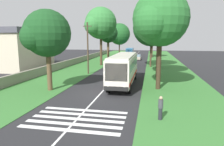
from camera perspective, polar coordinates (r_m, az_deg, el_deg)
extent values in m
plane|color=#262628|center=(21.16, -3.23, -5.80)|extent=(160.00, 160.00, 0.00)
cube|color=#387533|center=(37.62, -9.82, 0.96)|extent=(120.00, 8.00, 0.04)
cube|color=#387533|center=(35.37, 15.90, 0.18)|extent=(120.00, 8.00, 0.04)
cube|color=silver|center=(35.58, 2.64, 0.57)|extent=(110.00, 0.16, 0.01)
cube|color=silver|center=(24.72, 3.31, 1.43)|extent=(11.00, 2.50, 2.90)
cube|color=slate|center=(24.95, 3.41, 2.72)|extent=(9.68, 2.54, 0.85)
cube|color=slate|center=(19.33, 1.18, 0.16)|extent=(0.08, 2.20, 1.74)
cube|color=red|center=(24.88, 3.29, -0.84)|extent=(10.78, 2.53, 0.36)
cube|color=silver|center=(24.55, 3.34, 4.99)|extent=(10.56, 2.30, 0.18)
cube|color=black|center=(19.54, 1.10, -4.46)|extent=(0.16, 2.40, 0.40)
sphere|color=#F2EDCC|center=(19.71, -1.18, -3.94)|extent=(0.24, 0.24, 0.24)
sphere|color=#F2EDCC|center=(19.45, 3.48, -4.15)|extent=(0.24, 0.24, 0.24)
cylinder|color=black|center=(21.43, -1.17, -4.07)|extent=(1.10, 0.32, 1.10)
cylinder|color=black|center=(28.55, 1.92, -0.58)|extent=(1.10, 0.32, 1.10)
cylinder|color=black|center=(21.08, 4.97, -4.33)|extent=(1.10, 0.32, 1.10)
cylinder|color=black|center=(28.29, 6.52, -0.74)|extent=(1.10, 0.32, 1.10)
cube|color=silver|center=(13.40, -12.63, -15.48)|extent=(0.45, 6.80, 0.01)
cube|color=silver|center=(14.16, -11.14, -14.01)|extent=(0.45, 6.80, 0.01)
cube|color=silver|center=(14.93, -9.83, -12.69)|extent=(0.45, 6.80, 0.01)
cube|color=silver|center=(15.71, -8.65, -11.49)|extent=(0.45, 6.80, 0.01)
cube|color=silver|center=(16.50, -7.60, -10.40)|extent=(0.45, 6.80, 0.01)
cube|color=#B7A893|center=(45.73, 1.95, 3.28)|extent=(4.30, 1.75, 0.70)
cube|color=slate|center=(45.56, 1.94, 4.05)|extent=(2.00, 1.61, 0.55)
cylinder|color=black|center=(44.56, 0.69, 2.85)|extent=(0.64, 0.22, 0.64)
cylinder|color=black|center=(47.20, 1.27, 3.23)|extent=(0.64, 0.22, 0.64)
cylinder|color=black|center=(44.31, 2.68, 2.80)|extent=(0.64, 0.22, 0.64)
cylinder|color=black|center=(46.97, 3.15, 3.19)|extent=(0.64, 0.22, 0.64)
cube|color=#B7A893|center=(55.17, 7.23, 4.31)|extent=(4.30, 1.75, 0.70)
cube|color=slate|center=(55.01, 7.23, 4.95)|extent=(2.00, 1.61, 0.55)
cylinder|color=black|center=(53.90, 6.30, 3.99)|extent=(0.64, 0.22, 0.64)
cylinder|color=black|center=(56.58, 6.52, 4.25)|extent=(0.64, 0.22, 0.64)
cylinder|color=black|center=(53.80, 7.96, 3.94)|extent=(0.64, 0.22, 0.64)
cylinder|color=black|center=(56.48, 8.10, 4.21)|extent=(0.64, 0.22, 0.64)
cube|color=teal|center=(67.20, 5.08, 6.13)|extent=(6.00, 2.10, 2.10)
cube|color=slate|center=(67.38, 5.11, 6.46)|extent=(5.04, 2.13, 0.70)
cube|color=slate|center=(64.24, 4.82, 6.15)|extent=(0.06, 1.76, 1.18)
cylinder|color=black|center=(65.50, 4.07, 5.08)|extent=(0.76, 0.24, 0.76)
cylinder|color=black|center=(69.26, 4.45, 5.33)|extent=(0.76, 0.24, 0.76)
cylinder|color=black|center=(65.30, 5.73, 5.04)|extent=(0.76, 0.24, 0.76)
cylinder|color=black|center=(69.08, 6.02, 5.29)|extent=(0.76, 0.24, 0.76)
cylinder|color=#3D2D1E|center=(71.51, 2.09, 7.27)|extent=(0.39, 0.39, 5.12)
sphere|color=#1E5623|center=(71.47, 2.12, 10.96)|extent=(7.43, 7.43, 7.43)
sphere|color=#1E5623|center=(73.66, 2.38, 10.49)|extent=(5.19, 5.19, 5.19)
sphere|color=#1E5623|center=(69.80, 0.96, 10.54)|extent=(4.30, 4.30, 4.30)
cylinder|color=#4C3826|center=(43.12, -3.12, 6.87)|extent=(0.52, 0.52, 6.96)
sphere|color=#337A38|center=(43.18, -3.18, 13.91)|extent=(6.60, 6.60, 6.60)
sphere|color=#337A38|center=(45.07, -2.55, 13.11)|extent=(4.21, 4.21, 4.21)
sphere|color=#337A38|center=(41.81, -5.09, 13.34)|extent=(3.98, 3.98, 3.98)
cylinder|color=brown|center=(22.95, -17.37, 1.20)|extent=(0.52, 0.52, 4.78)
sphere|color=#19471E|center=(22.72, -17.86, 10.64)|extent=(5.01, 5.01, 5.01)
sphere|color=#19471E|center=(24.05, -16.08, 9.75)|extent=(3.34, 3.34, 3.34)
sphere|color=#19471E|center=(22.01, -21.13, 9.52)|extent=(2.86, 2.86, 2.86)
cylinder|color=brown|center=(52.57, -1.10, 6.69)|extent=(0.59, 0.59, 5.66)
sphere|color=#19471E|center=(52.52, -1.11, 11.25)|extent=(4.93, 4.93, 4.93)
sphere|color=#19471E|center=(53.96, -0.78, 10.82)|extent=(3.01, 3.01, 3.01)
sphere|color=#19471E|center=(51.47, -2.22, 10.87)|extent=(3.28, 3.28, 3.28)
cylinder|color=#4C3826|center=(30.85, 12.81, 5.17)|extent=(0.41, 0.41, 6.59)
sphere|color=#286B2D|center=(30.89, 13.17, 14.65)|extent=(6.60, 6.60, 6.60)
sphere|color=#286B2D|center=(32.83, 13.01, 13.49)|extent=(4.00, 4.00, 4.00)
sphere|color=#286B2D|center=(29.19, 11.26, 14.05)|extent=(3.95, 3.95, 3.95)
cylinder|color=#4C3826|center=(41.30, 10.92, 5.73)|extent=(0.37, 0.37, 5.73)
sphere|color=#1E5623|center=(41.26, 11.15, 12.51)|extent=(7.36, 7.36, 7.36)
sphere|color=#1E5623|center=(43.44, 11.12, 11.64)|extent=(4.09, 4.09, 4.09)
sphere|color=#1E5623|center=(39.42, 9.49, 11.90)|extent=(4.36, 4.36, 4.36)
cylinder|color=#3D2D1E|center=(22.92, 13.13, 3.04)|extent=(0.51, 0.51, 6.10)
sphere|color=#286B2D|center=(22.88, 13.60, 14.83)|extent=(6.03, 6.03, 6.03)
sphere|color=#286B2D|center=(24.64, 13.37, 13.40)|extent=(3.55, 3.55, 3.55)
sphere|color=#286B2D|center=(21.32, 11.24, 14.08)|extent=(3.61, 3.61, 3.61)
cylinder|color=#4C3826|center=(62.14, 11.27, 6.81)|extent=(0.46, 0.46, 5.31)
sphere|color=#286B2D|center=(62.08, 11.40, 10.71)|extent=(5.72, 5.72, 5.72)
sphere|color=#286B2D|center=(63.79, 11.37, 10.30)|extent=(3.81, 3.81, 3.81)
sphere|color=#286B2D|center=(60.65, 10.57, 10.36)|extent=(4.17, 4.17, 4.17)
cylinder|color=#473828|center=(32.39, -6.87, 6.91)|extent=(0.24, 0.24, 8.12)
cube|color=#3D3326|center=(32.41, -7.00, 13.03)|extent=(0.12, 1.40, 0.12)
cube|color=gray|center=(43.38, -11.73, 2.94)|extent=(70.00, 0.40, 1.29)
cube|color=beige|center=(42.68, -25.30, 5.61)|extent=(11.97, 9.10, 6.56)
cube|color=#4C4C56|center=(42.63, -25.67, 10.64)|extent=(12.57, 9.70, 0.94)
cylinder|color=#26262D|center=(14.77, 13.52, -11.15)|extent=(0.28, 0.28, 0.85)
cylinder|color=#3F3F47|center=(14.53, 13.63, -8.47)|extent=(0.34, 0.34, 0.60)
sphere|color=tan|center=(14.40, 13.70, -6.89)|extent=(0.24, 0.24, 0.24)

